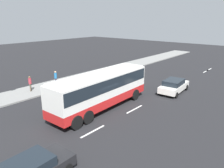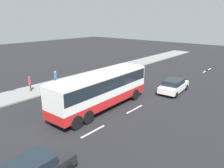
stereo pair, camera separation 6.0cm
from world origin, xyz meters
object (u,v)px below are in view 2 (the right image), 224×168
Objects in this scene: pedestrian_near_curb at (30,83)px; pedestrian_at_crossing at (55,77)px; car_white_minivan at (174,86)px; coach_bus at (101,87)px.

pedestrian_at_crossing is (3.22, -0.28, 0.03)m from pedestrian_near_curb.
car_white_minivan is at bearing -7.12° from pedestrian_near_curb.
coach_bus is 2.30× the size of car_white_minivan.
coach_bus is at bearing -36.04° from pedestrian_near_curb.
pedestrian_at_crossing is at bearing 116.58° from car_white_minivan.
car_white_minivan is 13.95m from pedestrian_at_crossing.
pedestrian_at_crossing is at bearing 37.84° from pedestrian_near_curb.
pedestrian_at_crossing is at bearing 79.59° from coach_bus.
pedestrian_near_curb is at bearing 99.74° from coach_bus.
car_white_minivan is 2.72× the size of pedestrian_near_curb.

